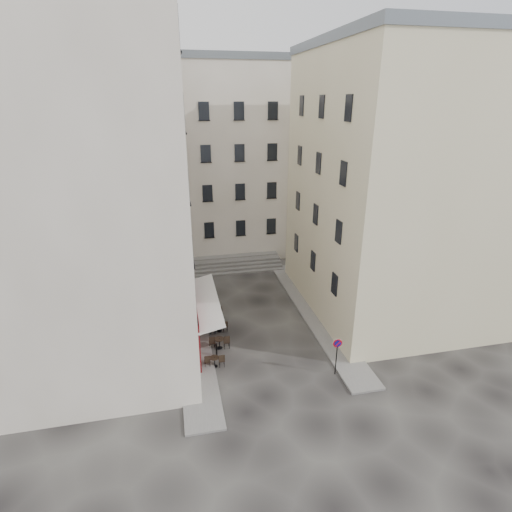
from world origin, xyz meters
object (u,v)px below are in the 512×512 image
object	(u,v)px
bistro_table_a	(214,361)
pedestrian	(212,323)
no_parking_sign	(337,350)
bistro_table_b	(219,342)

from	to	relation	value
bistro_table_a	pedestrian	bearing A→B (deg)	85.40
no_parking_sign	bistro_table_a	world-z (taller)	no_parking_sign
pedestrian	bistro_table_b	bearing A→B (deg)	82.33
bistro_table_a	pedestrian	distance (m)	3.65
no_parking_sign	pedestrian	distance (m)	8.74
no_parking_sign	bistro_table_b	distance (m)	7.52
no_parking_sign	pedestrian	bearing A→B (deg)	142.79
pedestrian	bistro_table_a	bearing A→B (deg)	70.26
bistro_table_a	bistro_table_b	world-z (taller)	bistro_table_b
bistro_table_a	bistro_table_b	xyz separation A→B (m)	(0.53, 1.82, 0.04)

